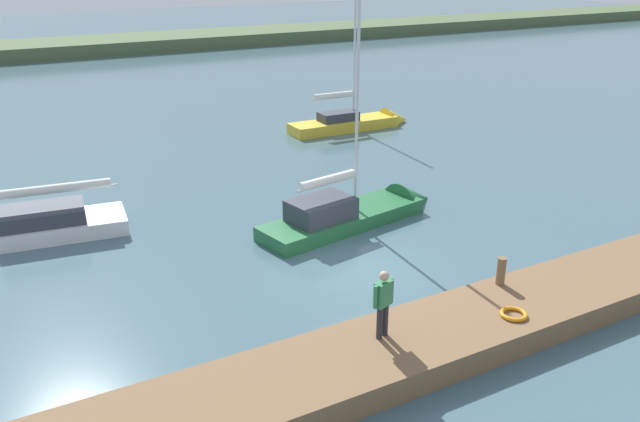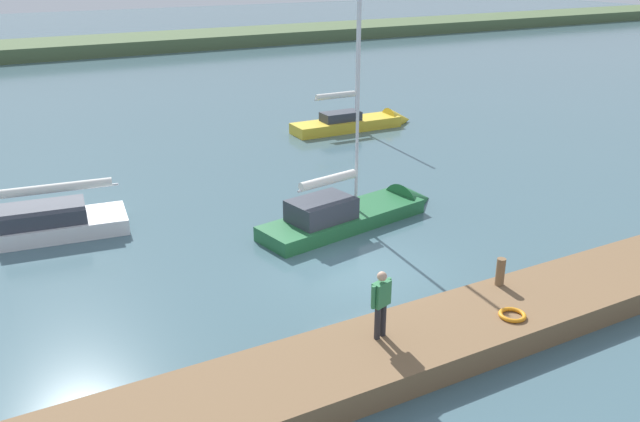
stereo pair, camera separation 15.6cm
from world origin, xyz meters
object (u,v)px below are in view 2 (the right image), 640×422
at_px(mooring_post_near, 500,272).
at_px(life_ring_buoy, 512,315).
at_px(sailboat_behind_pier, 360,124).
at_px(person_on_dock, 381,300).
at_px(sailboat_far_left, 362,216).

xyz_separation_m(mooring_post_near, life_ring_buoy, (0.88, 1.39, -0.33)).
distance_m(sailboat_behind_pier, person_on_dock, 21.49).
xyz_separation_m(life_ring_buoy, person_on_dock, (3.27, -0.80, 0.89)).
xyz_separation_m(sailboat_far_left, person_on_dock, (4.18, 7.41, 1.40)).
height_order(sailboat_far_left, person_on_dock, sailboat_far_left).
bearing_deg(life_ring_buoy, person_on_dock, -13.69).
relative_size(mooring_post_near, life_ring_buoy, 1.14).
bearing_deg(sailboat_behind_pier, mooring_post_near, -110.08).
distance_m(life_ring_buoy, sailboat_behind_pier, 20.71).
bearing_deg(person_on_dock, mooring_post_near, -98.46).
height_order(life_ring_buoy, sailboat_behind_pier, sailboat_behind_pier).
bearing_deg(sailboat_behind_pier, sailboat_far_left, -120.81).
bearing_deg(sailboat_far_left, sailboat_behind_pier, 48.15).
height_order(mooring_post_near, life_ring_buoy, mooring_post_near).
relative_size(life_ring_buoy, person_on_dock, 0.40).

